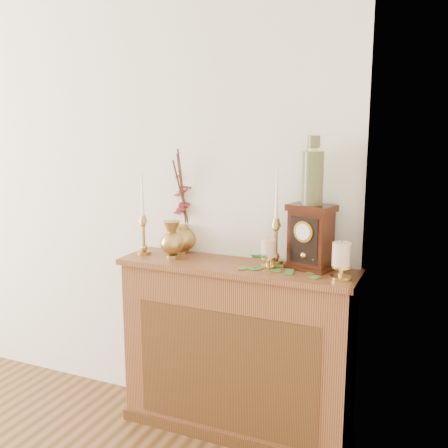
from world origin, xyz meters
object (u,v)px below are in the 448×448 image
at_px(candlestick_left, 143,229).
at_px(candlestick_center, 276,234).
at_px(bud_vase, 172,240).
at_px(ginger_jar, 184,205).
at_px(ceramic_vase, 313,174).
at_px(mantel_clock, 310,238).

relative_size(candlestick_left, candlestick_center, 0.92).
height_order(bud_vase, ginger_jar, ginger_jar).
relative_size(bud_vase, ginger_jar, 0.35).
height_order(candlestick_left, ceramic_vase, ceramic_vase).
distance_m(ginger_jar, mantel_clock, 0.76).
bearing_deg(candlestick_left, candlestick_center, 8.54).
bearing_deg(mantel_clock, ceramic_vase, 90.00).
bearing_deg(candlestick_center, ginger_jar, 173.91).
distance_m(bud_vase, mantel_clock, 0.72).
xyz_separation_m(bud_vase, mantel_clock, (0.71, 0.10, 0.06)).
bearing_deg(candlestick_center, mantel_clock, -7.60).
xyz_separation_m(ginger_jar, ceramic_vase, (0.74, -0.08, 0.21)).
xyz_separation_m(candlestick_left, ceramic_vase, (0.90, 0.09, 0.32)).
xyz_separation_m(bud_vase, ceramic_vase, (0.72, 0.11, 0.37)).
bearing_deg(candlestick_left, ceramic_vase, 5.43).
xyz_separation_m(candlestick_center, ginger_jar, (-0.56, 0.06, 0.10)).
relative_size(bud_vase, mantel_clock, 0.63).
distance_m(ginger_jar, ceramic_vase, 0.78).
xyz_separation_m(candlestick_left, ginger_jar, (0.16, 0.17, 0.11)).
height_order(candlestick_center, bud_vase, candlestick_center).
distance_m(candlestick_left, ginger_jar, 0.26).
bearing_deg(ceramic_vase, candlestick_center, 173.28).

